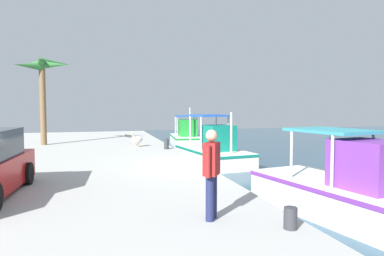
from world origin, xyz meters
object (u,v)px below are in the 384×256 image
(pelican, at_px, (137,139))
(mooring_bollard_third, at_px, (290,218))
(fishing_boat_second, at_px, (214,151))
(mooring_bollard_nearest, at_px, (166,144))
(fishing_boat_nearest, at_px, (187,137))
(fishing_boat_third, at_px, (348,192))
(fisherman_standing, at_px, (212,171))
(palm_tree, at_px, (43,72))
(mooring_bollard_second, at_px, (208,169))

(pelican, height_order, mooring_bollard_third, pelican)
(fishing_boat_second, relative_size, mooring_bollard_nearest, 10.40)
(fishing_boat_nearest, bearing_deg, fishing_boat_third, -0.13)
(fisherman_standing, bearing_deg, fishing_boat_second, 161.25)
(fishing_boat_third, relative_size, fisherman_standing, 3.36)
(fishing_boat_nearest, relative_size, palm_tree, 1.00)
(mooring_bollard_second, bearing_deg, fishing_boat_third, 51.57)
(pelican, bearing_deg, fisherman_standing, 0.70)
(mooring_bollard_second, bearing_deg, fishing_boat_second, 160.05)
(mooring_bollard_third, height_order, palm_tree, palm_tree)
(fishing_boat_nearest, height_order, fishing_boat_second, fishing_boat_nearest)
(pelican, height_order, mooring_bollard_nearest, pelican)
(fisherman_standing, relative_size, mooring_bollard_third, 4.43)
(fishing_boat_nearest, xyz_separation_m, fishing_boat_third, (17.43, -0.04, 0.06))
(fishing_boat_nearest, height_order, mooring_bollard_second, fishing_boat_nearest)
(fisherman_standing, bearing_deg, fishing_boat_nearest, 167.32)
(mooring_bollard_second, bearing_deg, palm_tree, -149.53)
(mooring_bollard_nearest, bearing_deg, palm_tree, -120.13)
(mooring_bollard_third, bearing_deg, mooring_bollard_nearest, 180.00)
(fishing_boat_nearest, height_order, palm_tree, palm_tree)
(fishing_boat_second, relative_size, mooring_bollard_second, 12.15)
(pelican, relative_size, mooring_bollard_second, 2.14)
(fishing_boat_third, relative_size, pelican, 6.04)
(mooring_bollard_nearest, bearing_deg, fisherman_standing, -6.18)
(pelican, xyz_separation_m, mooring_bollard_nearest, (1.29, 1.31, -0.14))
(fishing_boat_second, bearing_deg, palm_tree, -114.79)
(pelican, distance_m, palm_tree, 6.42)
(fishing_boat_third, relative_size, mooring_bollard_second, 12.91)
(fisherman_standing, xyz_separation_m, mooring_bollard_third, (0.84, 1.16, -0.73))
(fishing_boat_third, relative_size, palm_tree, 1.19)
(fishing_boat_nearest, height_order, pelican, fishing_boat_nearest)
(fishing_boat_second, bearing_deg, fishing_boat_nearest, 175.14)
(mooring_bollard_nearest, distance_m, mooring_bollard_third, 11.59)
(pelican, relative_size, mooring_bollard_third, 2.47)
(fishing_boat_third, bearing_deg, pelican, -157.60)
(fishing_boat_third, distance_m, palm_tree, 16.31)
(mooring_bollard_nearest, relative_size, palm_tree, 0.11)
(fishing_boat_second, distance_m, pelican, 4.06)
(mooring_bollard_second, xyz_separation_m, mooring_bollard_third, (4.72, 0.00, -0.03))
(mooring_bollard_nearest, height_order, mooring_bollard_second, mooring_bollard_nearest)
(fisherman_standing, relative_size, palm_tree, 0.35)
(fishing_boat_nearest, bearing_deg, mooring_bollard_nearest, -20.75)
(fishing_boat_nearest, relative_size, mooring_bollard_third, 12.44)
(pelican, bearing_deg, fishing_boat_second, 65.80)
(fishing_boat_third, distance_m, pelican, 11.45)
(mooring_bollard_second, xyz_separation_m, palm_tree, (-10.43, -6.14, 3.75))
(mooring_bollard_second, bearing_deg, mooring_bollard_nearest, 180.00)
(fishing_boat_nearest, bearing_deg, fishing_boat_second, -4.86)
(mooring_bollard_nearest, bearing_deg, fishing_boat_third, 18.16)
(fishing_boat_nearest, xyz_separation_m, mooring_bollard_third, (19.73, -3.09, 0.36))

